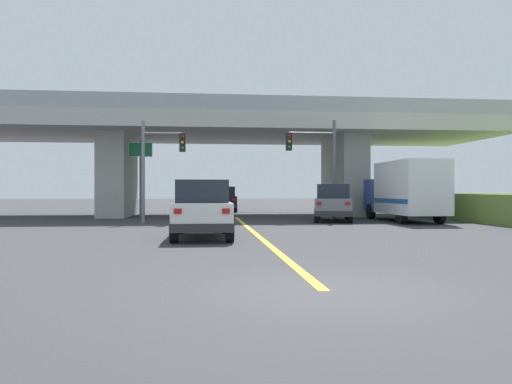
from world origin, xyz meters
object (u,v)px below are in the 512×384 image
suv_crossing (333,203)px  sedan_oncoming (223,199)px  suv_lead (202,209)px  traffic_signal_farside (158,159)px  highway_sign (140,161)px  box_truck (405,191)px  traffic_signal_nearside (318,158)px

suv_crossing → sedan_oncoming: 14.69m
suv_lead → suv_crossing: same height
suv_lead → traffic_signal_farside: traffic_signal_farside is taller
highway_sign → box_truck: bearing=-20.8°
box_truck → suv_lead: bearing=-142.5°
traffic_signal_farside → traffic_signal_nearside: bearing=3.0°
traffic_signal_nearside → highway_sign: bearing=155.0°
suv_lead → sedan_oncoming: same height
suv_crossing → traffic_signal_nearside: (-0.82, 0.07, 2.48)m
box_truck → sedan_oncoming: size_ratio=1.47×
sedan_oncoming → traffic_signal_farside: traffic_signal_farside is taller
suv_crossing → traffic_signal_farside: size_ratio=0.92×
traffic_signal_farside → suv_crossing: bearing=2.3°
suv_lead → suv_crossing: bearing=52.2°
suv_lead → box_truck: size_ratio=0.66×
suv_lead → box_truck: 13.74m
suv_crossing → traffic_signal_nearside: 2.61m
suv_lead → traffic_signal_nearside: (6.28, 9.21, 2.48)m
sedan_oncoming → traffic_signal_farside: 14.72m
box_truck → traffic_signal_nearside: bearing=169.4°
sedan_oncoming → highway_sign: 10.66m
traffic_signal_farside → box_truck: bearing=-1.8°
highway_sign → sedan_oncoming: bearing=58.1°
box_truck → sedan_oncoming: 17.17m
suv_lead → suv_crossing: (7.10, 9.14, -0.00)m
traffic_signal_nearside → highway_sign: (-10.17, 4.74, 0.04)m
suv_lead → highway_sign: (-3.90, 13.95, 2.52)m
suv_lead → suv_crossing: size_ratio=0.93×
sedan_oncoming → suv_crossing: bearing=-67.9°
sedan_oncoming → highway_sign: bearing=-121.9°
box_truck → sedan_oncoming: box_truck is taller
suv_crossing → highway_sign: highway_sign is taller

